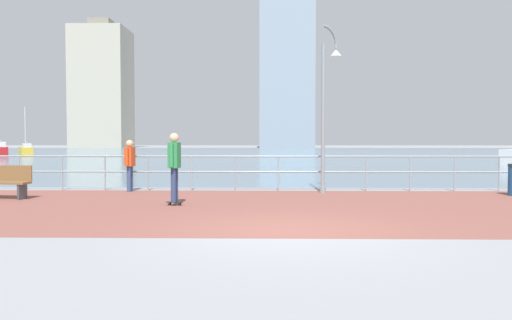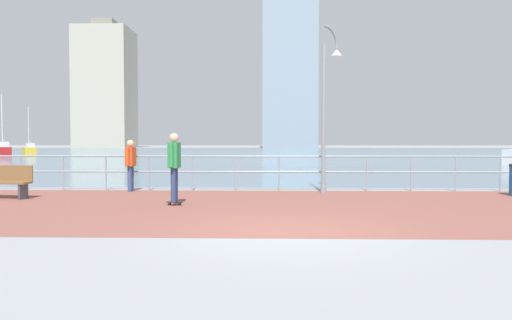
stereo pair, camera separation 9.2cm
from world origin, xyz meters
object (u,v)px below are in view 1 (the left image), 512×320
(skateboarder, at_px, (174,162))
(bystander, at_px, (130,161))
(park_bench, at_px, (2,182))
(sailboat_white, at_px, (26,150))
(lamppost, at_px, (327,100))

(skateboarder, bearing_deg, bystander, 121.95)
(skateboarder, xyz_separation_m, park_bench, (-5.04, 1.29, -0.61))
(skateboarder, distance_m, sailboat_white, 50.03)
(park_bench, height_order, sailboat_white, sailboat_white)
(lamppost, xyz_separation_m, skateboarder, (-4.15, -3.09, -1.76))
(park_bench, bearing_deg, bystander, 32.90)
(lamppost, height_order, sailboat_white, sailboat_white)
(park_bench, bearing_deg, skateboarder, -14.39)
(bystander, distance_m, sailboat_white, 46.21)
(lamppost, height_order, park_bench, lamppost)
(bystander, xyz_separation_m, park_bench, (-3.01, -1.95, -0.48))
(park_bench, bearing_deg, sailboat_white, 115.68)
(bystander, bearing_deg, lamppost, -1.37)
(park_bench, relative_size, sailboat_white, 0.30)
(sailboat_white, bearing_deg, lamppost, -53.82)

